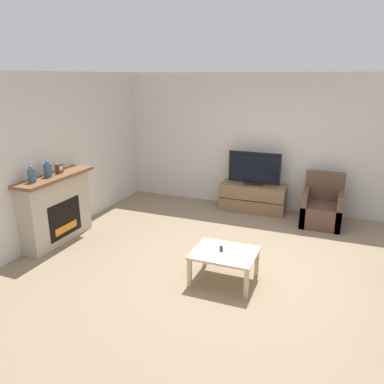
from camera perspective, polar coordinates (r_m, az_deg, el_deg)
name	(u,v)px	position (r m, az deg, el deg)	size (l,w,h in m)	color
ground_plane	(238,264)	(5.62, 7.05, -10.81)	(24.00, 24.00, 0.00)	#89755B
wall_back	(275,143)	(7.66, 12.59, 7.27)	(12.00, 0.06, 2.70)	beige
wall_left	(55,157)	(6.63, -20.21, 5.08)	(0.06, 12.00, 2.70)	beige
fireplace	(56,208)	(6.49, -19.97, -2.28)	(0.44, 1.46, 1.13)	#B7A893
mantel_vase_left	(32,175)	(5.99, -23.22, 2.43)	(0.11, 0.11, 0.25)	#385670
mantel_vase_centre_left	(48,170)	(6.22, -21.14, 3.21)	(0.12, 0.12, 0.26)	#385670
mantel_clock	(59,169)	(6.41, -19.57, 3.39)	(0.08, 0.11, 0.15)	brown
tv_stand	(253,197)	(7.67, 9.25, -0.82)	(1.30, 0.51, 0.55)	brown
tv	(254,169)	(7.51, 9.46, 3.41)	(1.04, 0.18, 0.66)	black
armchair	(322,208)	(7.29, 19.18, -2.37)	(0.70, 0.76, 0.93)	brown
coffee_table	(224,256)	(5.02, 4.96, -9.64)	(0.83, 0.68, 0.42)	#CCB289
remote	(221,249)	(5.05, 4.47, -8.61)	(0.09, 0.15, 0.02)	black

